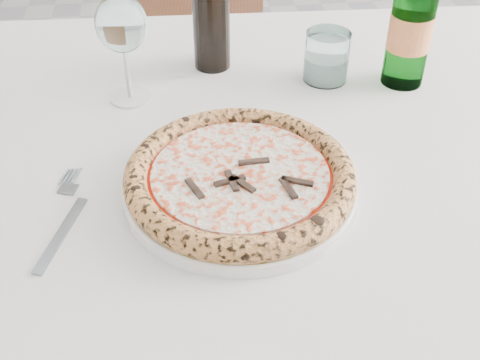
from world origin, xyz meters
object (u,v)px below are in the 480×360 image
at_px(beer_bottle, 412,22).
at_px(wine_bottle, 211,6).
at_px(chair_far, 179,38).
at_px(wine_glass, 121,26).
at_px(plate, 240,187).
at_px(pizza, 240,176).
at_px(dining_table, 232,191).
at_px(tumbler, 326,60).

relative_size(beer_bottle, wine_bottle, 1.04).
height_order(chair_far, wine_glass, chair_far).
height_order(plate, pizza, pizza).
relative_size(chair_far, wine_bottle, 3.68).
height_order(wine_glass, wine_bottle, wine_bottle).
bearing_deg(wine_bottle, beer_bottle, -17.26).
bearing_deg(wine_glass, chair_far, 82.22).
height_order(plate, beer_bottle, beer_bottle).
distance_m(dining_table, pizza, 0.15).
bearing_deg(pizza, wine_bottle, 90.72).
height_order(tumbler, beer_bottle, beer_bottle).
height_order(chair_far, tumbler, chair_far).
relative_size(chair_far, beer_bottle, 3.55).
distance_m(tumbler, wine_bottle, 0.21).
xyz_separation_m(pizza, beer_bottle, (0.30, 0.25, 0.08)).
distance_m(plate, pizza, 0.02).
xyz_separation_m(beer_bottle, wine_bottle, (-0.31, 0.09, 0.00)).
bearing_deg(chair_far, wine_glass, -97.78).
height_order(tumbler, wine_bottle, wine_bottle).
height_order(pizza, tumbler, tumbler).
distance_m(tumbler, beer_bottle, 0.14).
height_order(plate, tumbler, tumbler).
xyz_separation_m(dining_table, wine_glass, (-0.14, 0.15, 0.20)).
bearing_deg(pizza, plate, 16.22).
bearing_deg(beer_bottle, plate, -140.12).
xyz_separation_m(chair_far, wine_bottle, (0.05, -0.59, 0.33)).
bearing_deg(beer_bottle, wine_glass, 179.89).
xyz_separation_m(plate, wine_bottle, (-0.00, 0.35, 0.10)).
xyz_separation_m(chair_far, plate, (0.05, -0.93, 0.23)).
bearing_deg(wine_bottle, wine_glass, -145.93).
distance_m(dining_table, chair_far, 0.85).
xyz_separation_m(wine_glass, tumbler, (0.32, 0.02, -0.09)).
bearing_deg(tumbler, dining_table, -135.21).
xyz_separation_m(chair_far, tumbler, (0.23, -0.66, 0.26)).
bearing_deg(pizza, beer_bottle, 39.88).
bearing_deg(chair_far, beer_bottle, -62.66).
xyz_separation_m(tumbler, wine_bottle, (-0.18, 0.07, 0.07)).
bearing_deg(wine_glass, tumbler, 4.23).
bearing_deg(plate, beer_bottle, 39.88).
relative_size(tumbler, beer_bottle, 0.31).
height_order(pizza, wine_bottle, wine_bottle).
relative_size(chair_far, plate, 3.11).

